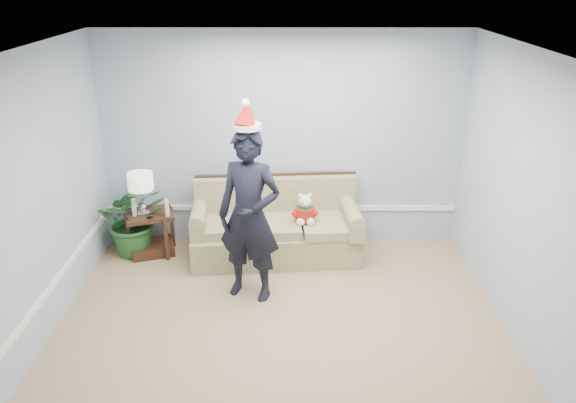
# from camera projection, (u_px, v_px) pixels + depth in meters

# --- Properties ---
(room_shell) EXTENTS (4.54, 5.04, 2.74)m
(room_shell) POSITION_uv_depth(u_px,v_px,m) (278.00, 226.00, 4.65)
(room_shell) COLOR tan
(room_shell) RESTS_ON ground
(wainscot_trim) EXTENTS (4.49, 4.99, 0.06)m
(wainscot_trim) POSITION_uv_depth(u_px,v_px,m) (173.00, 255.00, 6.08)
(wainscot_trim) COLOR white
(wainscot_trim) RESTS_ON room_shell
(sofa) EXTENTS (2.10, 1.03, 0.95)m
(sofa) POSITION_uv_depth(u_px,v_px,m) (275.00, 229.00, 6.95)
(sofa) COLOR #4F5B2B
(sofa) RESTS_ON room_shell
(side_table) EXTENTS (0.69, 0.63, 0.55)m
(side_table) POSITION_uv_depth(u_px,v_px,m) (152.00, 237.00, 7.02)
(side_table) COLOR #3C2016
(side_table) RESTS_ON room_shell
(table_lamp) EXTENTS (0.30, 0.30, 0.54)m
(table_lamp) POSITION_uv_depth(u_px,v_px,m) (141.00, 183.00, 6.69)
(table_lamp) COLOR silver
(table_lamp) RESTS_ON side_table
(candle_pair) EXTENTS (0.45, 0.06, 0.22)m
(candle_pair) POSITION_uv_depth(u_px,v_px,m) (150.00, 208.00, 6.78)
(candle_pair) COLOR silver
(candle_pair) RESTS_ON side_table
(houseplant) EXTENTS (1.01, 0.95, 0.91)m
(houseplant) POSITION_uv_depth(u_px,v_px,m) (134.00, 219.00, 6.94)
(houseplant) COLOR #1E5524
(houseplant) RESTS_ON room_shell
(man) EXTENTS (0.79, 0.65, 1.88)m
(man) POSITION_uv_depth(u_px,v_px,m) (249.00, 216.00, 5.85)
(man) COLOR black
(man) RESTS_ON room_shell
(santa_hat) EXTENTS (0.37, 0.39, 0.33)m
(santa_hat) POSITION_uv_depth(u_px,v_px,m) (247.00, 115.00, 5.45)
(santa_hat) COLOR white
(santa_hat) RESTS_ON man
(teddy_bear) EXTENTS (0.24, 0.27, 0.38)m
(teddy_bear) POSITION_uv_depth(u_px,v_px,m) (305.00, 212.00, 6.71)
(teddy_bear) COLOR white
(teddy_bear) RESTS_ON sofa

